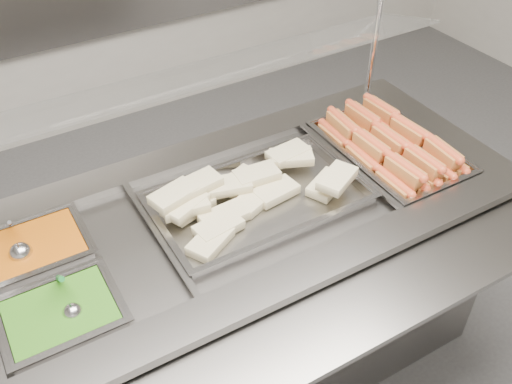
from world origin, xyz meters
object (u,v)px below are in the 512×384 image
ladle (20,251)px  pan_hotdogs (388,156)px  sneeze_guard (207,75)px  steam_counter (245,292)px  pan_wraps (259,202)px  serving_spoon (71,306)px

ladle → pan_hotdogs: bearing=-6.5°
sneeze_guard → pan_hotdogs: 0.75m
ladle → steam_counter: bearing=-11.6°
steam_counter → sneeze_guard: sneeze_guard is taller
ladle → sneeze_guard: bearing=6.5°
steam_counter → pan_wraps: 0.41m
steam_counter → serving_spoon: (-0.60, -0.14, 0.44)m
steam_counter → serving_spoon: size_ratio=10.98×
sneeze_guard → pan_hotdogs: sneeze_guard is taller
steam_counter → serving_spoon: bearing=-167.2°
serving_spoon → sneeze_guard: bearing=30.1°
pan_hotdogs → ladle: size_ratio=2.95×
pan_wraps → ladle: 0.73m
steam_counter → sneeze_guard: size_ratio=1.14×
steam_counter → sneeze_guard: (0.00, 0.21, 0.79)m
sneeze_guard → ladle: 0.75m
sneeze_guard → serving_spoon: 0.77m
pan_hotdogs → sneeze_guard: bearing=159.9°
steam_counter → ladle: (-0.66, 0.14, 0.44)m
steam_counter → sneeze_guard: 0.82m
steam_counter → pan_hotdogs: (0.60, -0.01, 0.40)m
pan_hotdogs → ladle: 1.27m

